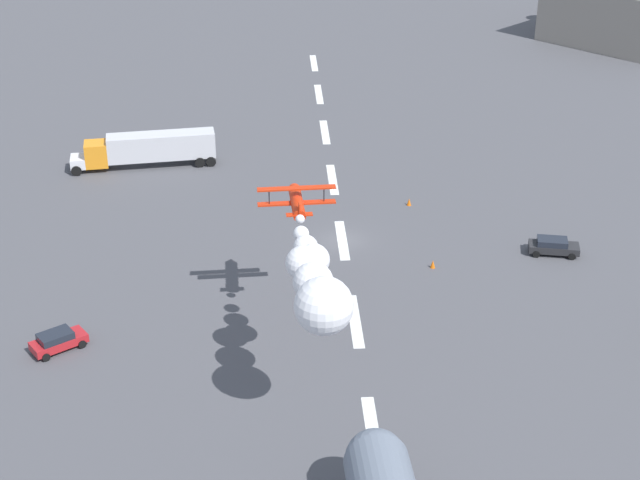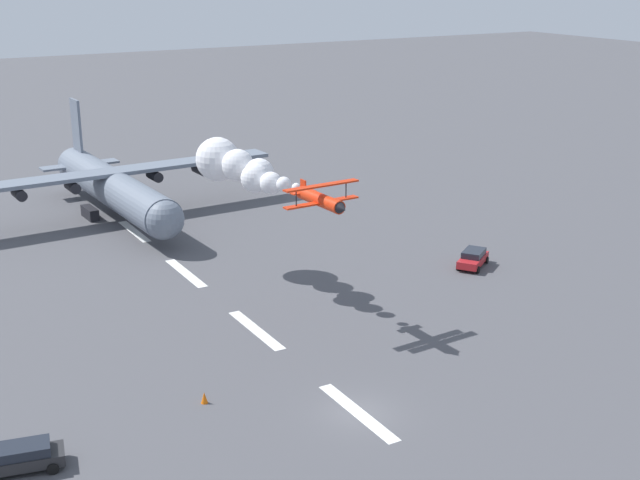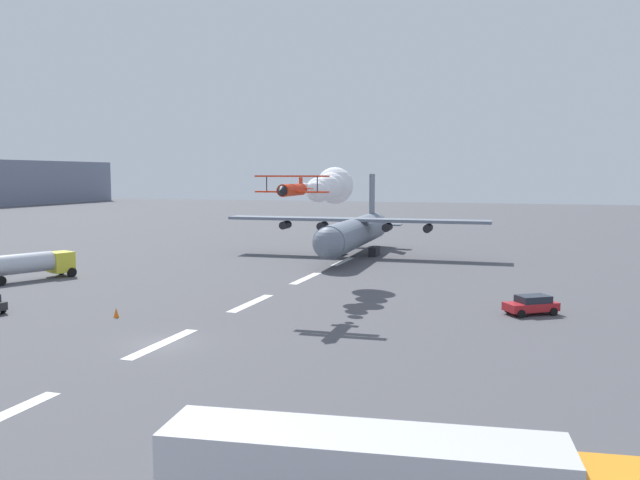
{
  "view_description": "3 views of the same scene",
  "coord_description": "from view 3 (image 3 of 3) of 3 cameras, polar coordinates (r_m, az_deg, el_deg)",
  "views": [
    {
      "loc": [
        78.85,
        -6.22,
        40.88
      ],
      "look_at": [
        6.85,
        -2.44,
        3.62
      ],
      "focal_mm": 53.34,
      "sensor_mm": 36.0,
      "label": 1
    },
    {
      "loc": [
        -39.07,
        25.16,
        26.11
      ],
      "look_at": [
        12.46,
        -4.52,
        6.8
      ],
      "focal_mm": 48.2,
      "sensor_mm": 36.0,
      "label": 2
    },
    {
      "loc": [
        -36.5,
        -23.0,
        11.1
      ],
      "look_at": [
        33.19,
        0.0,
        3.66
      ],
      "focal_mm": 36.54,
      "sensor_mm": 36.0,
      "label": 3
    }
  ],
  "objects": [
    {
      "name": "stunt_biplane_red",
      "position": [
        64.08,
        0.74,
        4.68
      ],
      "size": [
        20.73,
        6.16,
        3.8
      ],
      "color": "red"
    },
    {
      "name": "runway_stripe_5",
      "position": [
        56.74,
        -6.06,
        -5.52
      ],
      "size": [
        8.0,
        0.9,
        0.01
      ],
      "primitive_type": "cube",
      "color": "white",
      "rests_on": "ground"
    },
    {
      "name": "runway_stripe_4",
      "position": [
        44.55,
        -13.67,
        -8.81
      ],
      "size": [
        8.0,
        0.9,
        0.01
      ],
      "primitive_type": "cube",
      "color": "white",
      "rests_on": "ground"
    },
    {
      "name": "traffic_cone_far",
      "position": [
        53.27,
        -17.42,
        -6.1
      ],
      "size": [
        0.44,
        0.44,
        0.75
      ],
      "primitive_type": "cone",
      "color": "orange",
      "rests_on": "ground"
    },
    {
      "name": "followme_car_yellow",
      "position": [
        54.54,
        18.04,
        -5.38
      ],
      "size": [
        3.84,
        4.45,
        1.52
      ],
      "color": "#B21E23",
      "rests_on": "ground"
    },
    {
      "name": "cargo_transport_plane",
      "position": [
        87.34,
        2.93,
        0.69
      ],
      "size": [
        29.51,
        35.97,
        11.15
      ],
      "color": "slate",
      "rests_on": "ground"
    },
    {
      "name": "ground_plane",
      "position": [
        44.55,
        -13.67,
        -8.81
      ],
      "size": [
        440.0,
        440.0,
        0.0
      ],
      "primitive_type": "plane",
      "color": "#4C4C51",
      "rests_on": "ground"
    },
    {
      "name": "runway_stripe_6",
      "position": [
        69.69,
        -1.25,
        -3.38
      ],
      "size": [
        8.0,
        0.9,
        0.01
      ],
      "primitive_type": "cube",
      "color": "white",
      "rests_on": "ground"
    },
    {
      "name": "runway_stripe_7",
      "position": [
        83.05,
        2.02,
        -1.9
      ],
      "size": [
        8.0,
        0.9,
        0.01
      ],
      "primitive_type": "cube",
      "color": "white",
      "rests_on": "ground"
    },
    {
      "name": "fuel_tanker_truck",
      "position": [
        74.82,
        -23.91,
        -1.9
      ],
      "size": [
        9.08,
        5.78,
        2.9
      ],
      "color": "yellow",
      "rests_on": "ground"
    }
  ]
}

